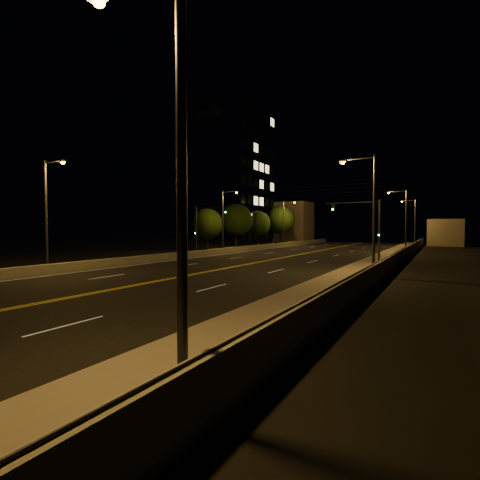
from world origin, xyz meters
The scene contains 24 objects.
road centered at (0.00, 20.00, 0.01)m, with size 18.00×120.00×0.02m, color black.
sidewalk centered at (10.80, 20.00, 0.15)m, with size 3.60×120.00×0.30m, color gray.
curb centered at (8.93, 20.00, 0.07)m, with size 0.14×120.00×0.15m, color gray.
parapet_wall centered at (12.45, 20.00, 0.80)m, with size 0.30×120.00×1.00m, color gray.
jersey_barrier centered at (-9.37, 20.00, 0.38)m, with size 0.45×120.00×0.77m, color gray.
distant_building_right centered at (16.50, 73.36, 2.56)m, with size 6.00×10.00×5.12m, color gray.
distant_building_left centered at (-16.00, 75.51, 4.90)m, with size 8.00×8.00×9.79m, color gray.
parapet_rail centered at (12.45, 20.00, 1.33)m, with size 0.06×0.06×120.00m, color black.
lane_markings centered at (0.00, 19.93, 0.02)m, with size 17.32×116.00×0.00m.
streetlight_0 centered at (11.51, -0.97, 4.97)m, with size 2.55×0.28×8.54m.
streetlight_1 centered at (11.51, 19.80, 4.97)m, with size 2.55×0.28×8.54m.
streetlight_2 centered at (11.51, 45.04, 4.97)m, with size 2.55×0.28×8.54m.
streetlight_3 centered at (11.51, 63.21, 4.97)m, with size 2.55×0.28×8.54m.
streetlight_4 centered at (-9.91, 9.57, 4.97)m, with size 2.55×0.28×8.54m.
streetlight_5 centered at (-9.91, 34.27, 4.97)m, with size 2.55×0.28×8.54m.
streetlight_6 centered at (-9.91, 55.53, 4.97)m, with size 2.55×0.28×8.54m.
traffic_signal_right centered at (9.99, 27.76, 3.83)m, with size 5.11×0.31×6.05m.
traffic_signal_left centered at (-8.79, 27.76, 3.83)m, with size 5.11×0.31×6.05m.
overhead_wires centered at (0.00, 29.50, 7.40)m, with size 22.00×0.03×0.83m.
building_tower centered at (-26.44, 53.45, 13.55)m, with size 24.00×15.00×28.25m.
tree_0 centered at (-14.70, 36.86, 4.02)m, with size 4.71×4.71×6.39m.
tree_1 centered at (-14.88, 45.68, 4.83)m, with size 5.66×5.66×7.67m.
tree_2 centered at (-15.10, 54.32, 4.29)m, with size 5.03×5.03×6.82m.
tree_3 centered at (-12.96, 60.39, 5.12)m, with size 5.99×5.99×8.12m.
Camera 1 is at (15.89, -5.90, 3.47)m, focal length 26.00 mm.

